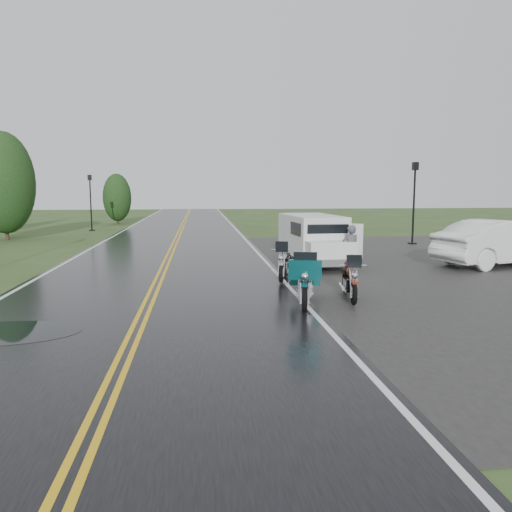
{
  "coord_description": "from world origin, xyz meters",
  "views": [
    {
      "loc": [
        1.27,
        -11.4,
        2.81
      ],
      "look_at": [
        2.8,
        2.0,
        1.0
      ],
      "focal_mm": 35.0,
      "sensor_mm": 36.0,
      "label": 1
    }
  ],
  "objects_px": {
    "motorcycle_teal": "(305,285)",
    "van_white": "(307,244)",
    "sedan_white": "(501,244)",
    "person_at_van": "(350,250)",
    "lamp_post_far_left": "(91,203)",
    "motorcycle_red": "(354,283)",
    "lamp_post_far_right": "(414,203)",
    "motorcycle_silver": "(281,265)"
  },
  "relations": [
    {
      "from": "sedan_white",
      "to": "person_at_van",
      "type": "bearing_deg",
      "value": 82.82
    },
    {
      "from": "van_white",
      "to": "lamp_post_far_right",
      "type": "bearing_deg",
      "value": 43.15
    },
    {
      "from": "van_white",
      "to": "motorcycle_silver",
      "type": "bearing_deg",
      "value": -122.97
    },
    {
      "from": "motorcycle_teal",
      "to": "lamp_post_far_left",
      "type": "relative_size",
      "value": 0.61
    },
    {
      "from": "motorcycle_red",
      "to": "motorcycle_silver",
      "type": "distance_m",
      "value": 3.27
    },
    {
      "from": "motorcycle_teal",
      "to": "person_at_van",
      "type": "height_order",
      "value": "person_at_van"
    },
    {
      "from": "van_white",
      "to": "lamp_post_far_left",
      "type": "height_order",
      "value": "lamp_post_far_left"
    },
    {
      "from": "person_at_van",
      "to": "lamp_post_far_right",
      "type": "bearing_deg",
      "value": -129.28
    },
    {
      "from": "person_at_van",
      "to": "motorcycle_teal",
      "type": "bearing_deg",
      "value": 59.34
    },
    {
      "from": "lamp_post_far_left",
      "to": "van_white",
      "type": "bearing_deg",
      "value": -59.1
    },
    {
      "from": "van_white",
      "to": "lamp_post_far_right",
      "type": "height_order",
      "value": "lamp_post_far_right"
    },
    {
      "from": "motorcycle_red",
      "to": "lamp_post_far_left",
      "type": "distance_m",
      "value": 25.92
    },
    {
      "from": "motorcycle_teal",
      "to": "sedan_white",
      "type": "xyz_separation_m",
      "value": [
        8.61,
        6.24,
        0.15
      ]
    },
    {
      "from": "person_at_van",
      "to": "motorcycle_red",
      "type": "bearing_deg",
      "value": 69.92
    },
    {
      "from": "motorcycle_red",
      "to": "motorcycle_silver",
      "type": "xyz_separation_m",
      "value": [
        -1.25,
        3.02,
        0.01
      ]
    },
    {
      "from": "motorcycle_teal",
      "to": "motorcycle_silver",
      "type": "relative_size",
      "value": 1.13
    },
    {
      "from": "motorcycle_red",
      "to": "motorcycle_silver",
      "type": "bearing_deg",
      "value": 121.63
    },
    {
      "from": "sedan_white",
      "to": "lamp_post_far_left",
      "type": "distance_m",
      "value": 25.49
    },
    {
      "from": "lamp_post_far_left",
      "to": "sedan_white",
      "type": "bearing_deg",
      "value": -44.48
    },
    {
      "from": "motorcycle_silver",
      "to": "lamp_post_far_left",
      "type": "bearing_deg",
      "value": 130.49
    },
    {
      "from": "motorcycle_red",
      "to": "lamp_post_far_right",
      "type": "height_order",
      "value": "lamp_post_far_right"
    },
    {
      "from": "motorcycle_red",
      "to": "lamp_post_far_right",
      "type": "bearing_deg",
      "value": 70.18
    },
    {
      "from": "van_white",
      "to": "sedan_white",
      "type": "xyz_separation_m",
      "value": [
        7.28,
        0.35,
        -0.1
      ]
    },
    {
      "from": "motorcycle_teal",
      "to": "motorcycle_silver",
      "type": "xyz_separation_m",
      "value": [
        0.07,
        3.62,
        -0.08
      ]
    },
    {
      "from": "motorcycle_silver",
      "to": "motorcycle_teal",
      "type": "bearing_deg",
      "value": -75.85
    },
    {
      "from": "sedan_white",
      "to": "lamp_post_far_right",
      "type": "height_order",
      "value": "lamp_post_far_right"
    },
    {
      "from": "motorcycle_teal",
      "to": "van_white",
      "type": "distance_m",
      "value": 6.04
    },
    {
      "from": "van_white",
      "to": "lamp_post_far_left",
      "type": "relative_size",
      "value": 1.26
    },
    {
      "from": "lamp_post_far_left",
      "to": "lamp_post_far_right",
      "type": "xyz_separation_m",
      "value": [
        18.08,
        -10.48,
        0.2
      ]
    },
    {
      "from": "motorcycle_silver",
      "to": "lamp_post_far_left",
      "type": "relative_size",
      "value": 0.54
    },
    {
      "from": "motorcycle_silver",
      "to": "sedan_white",
      "type": "distance_m",
      "value": 8.94
    },
    {
      "from": "lamp_post_far_right",
      "to": "van_white",
      "type": "bearing_deg",
      "value": -132.95
    },
    {
      "from": "motorcycle_teal",
      "to": "motorcycle_silver",
      "type": "distance_m",
      "value": 3.63
    },
    {
      "from": "lamp_post_far_left",
      "to": "motorcycle_silver",
      "type": "bearing_deg",
      "value": -64.79
    },
    {
      "from": "person_at_van",
      "to": "sedan_white",
      "type": "xyz_separation_m",
      "value": [
        5.91,
        0.87,
        0.04
      ]
    },
    {
      "from": "motorcycle_silver",
      "to": "lamp_post_far_right",
      "type": "height_order",
      "value": "lamp_post_far_right"
    },
    {
      "from": "sedan_white",
      "to": "lamp_post_far_left",
      "type": "relative_size",
      "value": 1.34
    },
    {
      "from": "lamp_post_far_left",
      "to": "motorcycle_red",
      "type": "bearing_deg",
      "value": -65.13
    },
    {
      "from": "motorcycle_teal",
      "to": "lamp_post_far_right",
      "type": "bearing_deg",
      "value": 70.36
    },
    {
      "from": "van_white",
      "to": "person_at_van",
      "type": "xyz_separation_m",
      "value": [
        1.37,
        -0.51,
        -0.14
      ]
    },
    {
      "from": "motorcycle_silver",
      "to": "sedan_white",
      "type": "relative_size",
      "value": 0.4
    },
    {
      "from": "sedan_white",
      "to": "motorcycle_red",
      "type": "bearing_deg",
      "value": 112.21
    }
  ]
}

